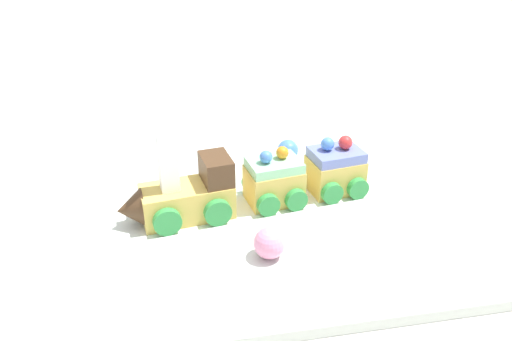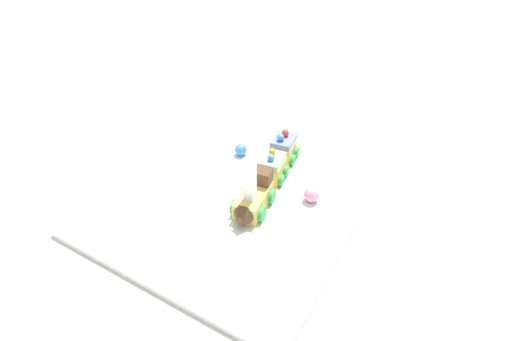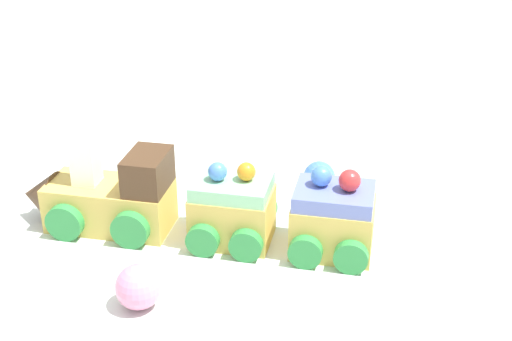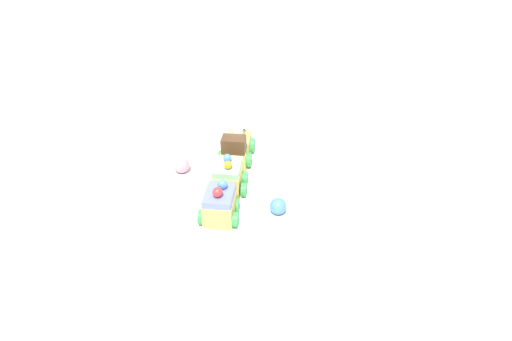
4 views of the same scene
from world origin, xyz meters
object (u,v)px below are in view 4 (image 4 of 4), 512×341
Objects in this scene: cake_train_locomotive at (237,144)px; cake_car_mint at (228,177)px; gumball_pink at (181,165)px; gumball_blue at (278,206)px; cake_car_blueberry at (220,205)px.

cake_train_locomotive is 1.80× the size of cake_car_mint.
cake_car_mint is 0.11m from gumball_pink.
gumball_pink is at bearing 71.75° from gumball_blue.
gumball_blue is (-0.15, -0.12, -0.01)m from cake_train_locomotive.
cake_car_blueberry is at bearing -179.98° from cake_train_locomotive.
cake_train_locomotive is at bearing -46.98° from gumball_pink.
gumball_pink is at bearing 124.15° from cake_train_locomotive.
cake_train_locomotive reaches higher than cake_car_mint.
gumball_blue is at bearing -121.06° from cake_car_mint.
gumball_blue is (-0.04, -0.10, -0.01)m from cake_car_mint.
cake_car_mint is 2.52× the size of gumball_blue.
cake_train_locomotive is 0.19m from gumball_blue.
gumball_pink is 0.21m from gumball_blue.
gumball_blue is at bearing -108.25° from gumball_pink.
gumball_pink is 1.10× the size of gumball_blue.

